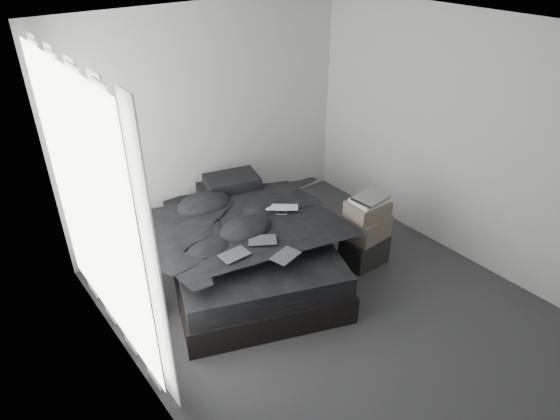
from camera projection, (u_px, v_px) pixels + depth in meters
floor at (330, 308)px, 4.90m from camera, size 3.60×4.20×0.01m
ceiling at (348, 33)px, 3.58m from camera, size 3.60×4.20×0.01m
wall_back at (210, 123)px, 5.67m from camera, size 3.60×0.01×2.60m
wall_left at (138, 271)px, 3.29m from camera, size 0.01×4.20×2.60m
wall_right at (464, 142)px, 5.18m from camera, size 0.01×4.20×2.60m
window_left at (92, 209)px, 3.89m from camera, size 0.02×2.00×2.30m
curtain_left at (100, 215)px, 3.95m from camera, size 0.06×2.12×2.48m
bed at (249, 262)px, 5.31m from camera, size 2.22×2.52×0.29m
mattress at (248, 243)px, 5.18m from camera, size 2.14×2.44×0.22m
duvet at (248, 226)px, 5.02m from camera, size 2.08×2.22×0.24m
pillow_lower at (226, 192)px, 5.75m from camera, size 0.74×0.62×0.14m
pillow_upper at (232, 182)px, 5.68m from camera, size 0.67×0.54×0.13m
laptop at (282, 204)px, 5.13m from camera, size 0.40×0.38×0.03m
comic_a at (234, 248)px, 4.47m from camera, size 0.27×0.18×0.01m
comic_b at (262, 233)px, 4.67m from camera, size 0.32×0.29×0.01m
comic_c at (286, 248)px, 4.45m from camera, size 0.30×0.23×0.01m
side_stand at (144, 289)px, 4.66m from camera, size 0.39×0.39×0.63m
papers at (140, 262)px, 4.49m from camera, size 0.24×0.18×0.01m
floor_books at (189, 292)px, 5.02m from camera, size 0.16×0.20×0.12m
box_lower at (364, 249)px, 5.48m from camera, size 0.46×0.36×0.33m
box_mid at (368, 227)px, 5.33m from camera, size 0.44×0.36×0.25m
box_upper at (368, 209)px, 5.22m from camera, size 0.42×0.35×0.18m
art_book_white at (369, 200)px, 5.17m from camera, size 0.35×0.28×0.03m
art_book_snake at (371, 198)px, 5.15m from camera, size 0.36×0.29×0.03m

